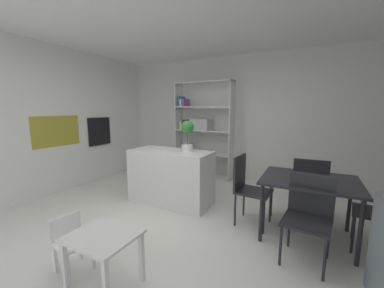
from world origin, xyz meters
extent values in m
plane|color=silver|center=(0.00, 0.00, 0.00)|extent=(8.94, 8.94, 0.00)
cube|color=white|center=(0.00, 0.00, 2.79)|extent=(6.50, 5.42, 0.06)
cube|color=silver|center=(0.00, 2.68, 1.38)|extent=(6.50, 0.06, 2.76)
cube|color=white|center=(-2.89, 0.00, 1.38)|extent=(0.61, 4.87, 2.76)
cube|color=#9E932D|center=(-2.58, 0.16, 1.18)|extent=(0.01, 0.91, 0.57)
cube|color=black|center=(-2.56, 1.12, 1.09)|extent=(0.04, 0.57, 0.62)
cylinder|color=#B7BABC|center=(-2.60, 1.12, 1.35)|extent=(0.02, 0.46, 0.02)
cube|color=white|center=(-0.40, 0.71, 0.45)|extent=(1.39, 0.61, 0.90)
cylinder|color=white|center=(-0.12, 0.80, 0.96)|extent=(0.17, 0.17, 0.11)
cylinder|color=#476633|center=(-0.12, 0.80, 1.12)|extent=(0.01, 0.01, 0.21)
sphere|color=#318136|center=(-0.12, 0.80, 1.30)|extent=(0.21, 0.21, 0.21)
cube|color=white|center=(-1.22, 2.36, 1.10)|extent=(0.02, 0.36, 2.20)
cube|color=white|center=(0.12, 2.36, 1.10)|extent=(0.02, 0.36, 2.20)
cube|color=white|center=(-0.55, 2.36, 2.19)|extent=(1.36, 0.36, 0.02)
cube|color=white|center=(-0.55, 2.36, 0.01)|extent=(1.36, 0.36, 0.02)
cube|color=white|center=(-0.55, 2.36, 0.56)|extent=(1.32, 0.36, 0.02)
cube|color=white|center=(-0.55, 2.36, 1.10)|extent=(1.32, 0.36, 0.02)
cube|color=white|center=(-0.55, 2.36, 1.64)|extent=(1.32, 0.36, 0.02)
cube|color=silver|center=(-1.05, 2.36, 0.66)|extent=(0.04, 0.30, 0.17)
cube|color=#2D6BAD|center=(-1.00, 2.36, 0.66)|extent=(0.05, 0.30, 0.17)
cube|color=#38383D|center=(-0.93, 2.36, 0.66)|extent=(0.04, 0.30, 0.17)
cube|color=silver|center=(-1.09, 2.36, 1.20)|extent=(0.04, 0.30, 0.19)
cube|color=#38383D|center=(-1.03, 2.36, 1.23)|extent=(0.04, 0.30, 0.23)
cube|color=orange|center=(-0.97, 2.36, 1.20)|extent=(0.05, 0.30, 0.18)
cube|color=#2D6BAD|center=(-1.13, 2.36, 1.77)|extent=(0.03, 0.30, 0.23)
cube|color=silver|center=(-1.08, 2.36, 1.73)|extent=(0.05, 0.30, 0.17)
cube|color=#8E4793|center=(-1.02, 2.36, 1.74)|extent=(0.04, 0.30, 0.18)
cube|color=#B7BABC|center=(-0.62, 2.36, 1.24)|extent=(0.44, 0.32, 0.26)
cube|color=white|center=(0.10, -1.16, 0.49)|extent=(0.58, 0.50, 0.03)
cube|color=white|center=(-0.15, -1.37, 0.24)|extent=(0.04, 0.04, 0.48)
cube|color=white|center=(0.35, -1.37, 0.24)|extent=(0.04, 0.04, 0.48)
cube|color=white|center=(-0.15, -0.95, 0.24)|extent=(0.04, 0.04, 0.48)
cube|color=white|center=(0.35, -0.95, 0.24)|extent=(0.04, 0.04, 0.48)
cube|color=white|center=(-0.33, -1.16, 0.29)|extent=(0.34, 0.34, 0.02)
cube|color=white|center=(-0.47, -1.14, 0.42)|extent=(0.07, 0.30, 0.23)
cube|color=white|center=(-0.23, -1.30, 0.14)|extent=(0.03, 0.03, 0.28)
cube|color=white|center=(-0.19, -1.06, 0.14)|extent=(0.03, 0.03, 0.28)
cube|color=white|center=(-0.47, -1.26, 0.14)|extent=(0.03, 0.03, 0.28)
cube|color=white|center=(-0.43, -1.02, 0.14)|extent=(0.03, 0.03, 0.28)
cube|color=#232328|center=(1.68, 0.59, 0.73)|extent=(1.09, 0.88, 0.03)
cylinder|color=#232328|center=(1.20, 0.22, 0.36)|extent=(0.04, 0.04, 0.72)
cylinder|color=#232328|center=(2.17, 0.22, 0.36)|extent=(0.04, 0.04, 0.72)
cylinder|color=#232328|center=(1.20, 0.97, 0.36)|extent=(0.04, 0.04, 0.72)
cylinder|color=#232328|center=(2.17, 0.97, 0.36)|extent=(0.04, 0.04, 0.72)
cube|color=#232328|center=(1.68, 1.15, 0.45)|extent=(0.47, 0.48, 0.03)
cube|color=#232328|center=(1.70, 0.94, 0.69)|extent=(0.44, 0.06, 0.46)
cylinder|color=#232328|center=(1.86, 1.36, 0.22)|extent=(0.03, 0.03, 0.43)
cylinder|color=#232328|center=(1.48, 1.34, 0.22)|extent=(0.03, 0.03, 0.43)
cylinder|color=#232328|center=(1.89, 0.97, 0.22)|extent=(0.03, 0.03, 0.43)
cylinder|color=#232328|center=(1.51, 0.94, 0.22)|extent=(0.03, 0.03, 0.43)
cube|color=#232328|center=(1.02, 0.59, 0.47)|extent=(0.48, 0.45, 0.03)
cube|color=#232328|center=(0.81, 0.61, 0.72)|extent=(0.06, 0.42, 0.47)
cylinder|color=#232328|center=(1.20, 0.40, 0.23)|extent=(0.03, 0.03, 0.46)
cylinder|color=#232328|center=(1.23, 0.76, 0.23)|extent=(0.03, 0.03, 0.46)
cylinder|color=#232328|center=(0.81, 0.43, 0.23)|extent=(0.03, 0.03, 0.46)
cylinder|color=#232328|center=(0.84, 0.79, 0.23)|extent=(0.03, 0.03, 0.46)
cube|color=#232328|center=(2.35, 0.59, 0.45)|extent=(0.47, 0.47, 0.03)
cylinder|color=#232328|center=(2.20, 0.79, 0.22)|extent=(0.03, 0.03, 0.44)
cylinder|color=#232328|center=(2.15, 0.44, 0.22)|extent=(0.03, 0.03, 0.44)
cube|color=#232328|center=(1.68, 0.04, 0.44)|extent=(0.50, 0.51, 0.03)
cube|color=#232328|center=(1.71, 0.25, 0.68)|extent=(0.45, 0.08, 0.45)
cylinder|color=#232328|center=(1.47, -0.14, 0.22)|extent=(0.03, 0.03, 0.43)
cylinder|color=#232328|center=(1.85, -0.18, 0.22)|extent=(0.03, 0.03, 0.43)
cylinder|color=#232328|center=(1.51, 0.26, 0.22)|extent=(0.03, 0.03, 0.43)
cylinder|color=#232328|center=(1.90, 0.21, 0.22)|extent=(0.03, 0.03, 0.43)
camera|label=1|loc=(1.66, -2.45, 1.59)|focal=21.36mm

